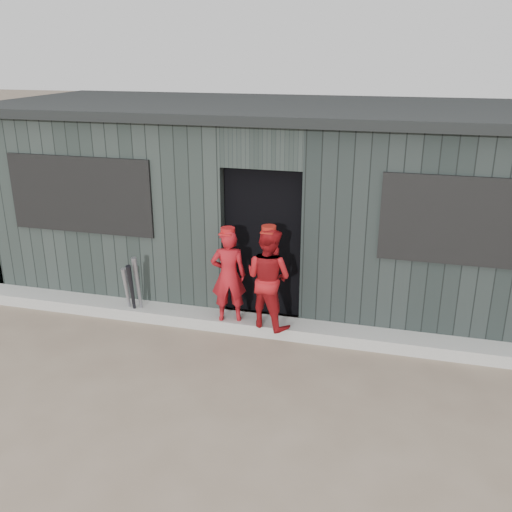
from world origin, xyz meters
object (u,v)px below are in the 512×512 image
(bat_mid, at_px, (138,288))
(player_grey_back, at_px, (318,273))
(dugout, at_px, (286,198))
(player_red_right, at_px, (268,278))
(bat_left, at_px, (127,293))
(player_red_left, at_px, (229,276))
(bat_right, at_px, (132,292))

(bat_mid, relative_size, player_grey_back, 0.69)
(player_grey_back, relative_size, dugout, 0.15)
(player_red_right, bearing_deg, bat_mid, 21.26)
(dugout, bearing_deg, bat_left, -133.92)
(player_red_left, relative_size, player_grey_back, 0.92)
(bat_mid, distance_m, player_red_left, 1.25)
(player_red_left, height_order, player_red_right, player_red_right)
(bat_mid, distance_m, player_grey_back, 2.31)
(bat_left, bearing_deg, player_red_left, 0.32)
(bat_mid, height_order, bat_right, bat_mid)
(player_red_left, bearing_deg, bat_left, -16.26)
(bat_left, distance_m, dugout, 2.63)
(bat_right, height_order, player_red_right, player_red_right)
(bat_left, height_order, dugout, dugout)
(bat_right, bearing_deg, bat_left, 149.54)
(player_red_right, relative_size, dugout, 0.15)
(bat_left, height_order, player_red_left, player_red_left)
(bat_mid, bearing_deg, bat_right, -129.57)
(player_red_right, bearing_deg, player_grey_back, -105.97)
(bat_mid, relative_size, player_red_left, 0.75)
(bat_left, height_order, player_red_right, player_red_right)
(player_red_right, height_order, player_grey_back, player_red_right)
(player_red_right, bearing_deg, bat_left, 21.63)
(bat_left, distance_m, bat_right, 0.12)
(bat_left, relative_size, player_grey_back, 0.56)
(bat_left, relative_size, dugout, 0.09)
(bat_right, height_order, player_grey_back, player_grey_back)
(bat_mid, distance_m, dugout, 2.49)
(bat_mid, bearing_deg, dugout, 48.67)
(bat_left, distance_m, player_grey_back, 2.47)
(player_red_left, height_order, dugout, dugout)
(bat_left, xyz_separation_m, player_red_left, (1.38, 0.01, 0.38))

